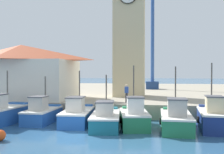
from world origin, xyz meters
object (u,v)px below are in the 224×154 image
at_px(fishing_boat_right_outer, 213,117).
at_px(fishing_boat_mid_left, 78,114).
at_px(fishing_boat_left_outer, 2,113).
at_px(dock_worker_near_tower, 127,93).
at_px(fishing_boat_right_inner, 176,119).
at_px(mooring_buoy, 0,135).
at_px(fishing_boat_center, 106,118).
at_px(fishing_boat_left_inner, 42,113).
at_px(warehouse_left, 21,71).
at_px(fishing_boat_mid_right, 134,117).
at_px(clock_tower, 129,23).
at_px(port_crane_near, 152,37).

bearing_deg(fishing_boat_right_outer, fishing_boat_mid_left, 177.33).
xyz_separation_m(fishing_boat_left_outer, dock_worker_near_tower, (9.02, 4.92, 1.27)).
height_order(fishing_boat_right_inner, mooring_buoy, fishing_boat_right_inner).
xyz_separation_m(fishing_boat_mid_left, fishing_boat_center, (2.35, -0.98, -0.05)).
height_order(fishing_boat_left_outer, fishing_boat_left_inner, fishing_boat_left_outer).
bearing_deg(fishing_boat_center, fishing_boat_right_outer, 4.04).
relative_size(fishing_boat_center, fishing_boat_right_outer, 1.13).
bearing_deg(warehouse_left, fishing_boat_mid_right, -28.36).
bearing_deg(fishing_boat_left_outer, fishing_boat_left_inner, 19.76).
bearing_deg(fishing_boat_center, fishing_boat_left_outer, 179.87).
bearing_deg(clock_tower, fishing_boat_right_outer, -57.67).
xyz_separation_m(fishing_boat_right_outer, port_crane_near, (-4.31, 23.59, 8.66)).
xyz_separation_m(fishing_boat_right_inner, mooring_buoy, (-10.22, -4.52, -0.43)).
bearing_deg(fishing_boat_center, fishing_boat_mid_left, 157.45).
distance_m(fishing_boat_right_inner, mooring_buoy, 11.18).
xyz_separation_m(fishing_boat_left_outer, warehouse_left, (-2.10, 6.83, 3.24)).
height_order(fishing_boat_left_inner, warehouse_left, warehouse_left).
relative_size(fishing_boat_mid_left, clock_tower, 0.30).
bearing_deg(fishing_boat_right_outer, fishing_boat_left_outer, -178.13).
distance_m(fishing_boat_center, fishing_boat_right_inner, 4.89).
height_order(warehouse_left, mooring_buoy, warehouse_left).
bearing_deg(warehouse_left, port_crane_near, 52.59).
xyz_separation_m(fishing_boat_right_inner, dock_worker_near_tower, (-3.90, 4.96, 1.34)).
relative_size(fishing_boat_center, fishing_boat_mid_right, 1.19).
relative_size(clock_tower, mooring_buoy, 27.01).
xyz_separation_m(fishing_boat_right_inner, port_crane_near, (-1.81, 24.13, 8.74)).
height_order(fishing_boat_center, port_crane_near, port_crane_near).
distance_m(fishing_boat_right_inner, warehouse_left, 16.84).
distance_m(fishing_boat_left_inner, clock_tower, 14.60).
xyz_separation_m(fishing_boat_mid_right, mooring_buoy, (-7.34, -4.83, -0.44)).
distance_m(fishing_boat_right_inner, clock_tower, 14.76).
bearing_deg(fishing_boat_mid_left, clock_tower, 73.53).
distance_m(fishing_boat_right_outer, mooring_buoy, 13.69).
relative_size(fishing_boat_center, dock_worker_near_tower, 3.24).
bearing_deg(fishing_boat_center, dock_worker_near_tower, 78.71).
bearing_deg(port_crane_near, fishing_boat_left_inner, -109.81).
bearing_deg(clock_tower, fishing_boat_right_inner, -69.25).
distance_m(fishing_boat_right_outer, dock_worker_near_tower, 7.88).
distance_m(fishing_boat_mid_right, fishing_boat_right_outer, 5.37).
height_order(fishing_boat_left_outer, fishing_boat_mid_left, fishing_boat_left_outer).
relative_size(fishing_boat_left_inner, port_crane_near, 0.20).
relative_size(fishing_boat_center, warehouse_left, 0.48).
bearing_deg(fishing_boat_left_outer, fishing_boat_right_inner, -0.16).
bearing_deg(warehouse_left, fishing_boat_mid_left, -37.08).
relative_size(warehouse_left, mooring_buoy, 17.30).
distance_m(fishing_boat_left_inner, fishing_boat_mid_right, 7.30).
bearing_deg(fishing_boat_left_inner, fishing_boat_right_inner, -5.85).
relative_size(fishing_boat_left_inner, clock_tower, 0.25).
xyz_separation_m(fishing_boat_mid_left, fishing_boat_mid_right, (4.37, -0.68, 0.04)).
xyz_separation_m(port_crane_near, dock_worker_near_tower, (-2.09, -19.17, -7.40)).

